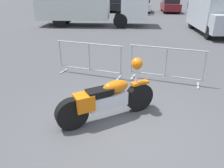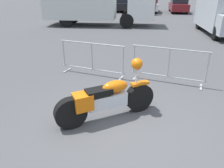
{
  "view_description": "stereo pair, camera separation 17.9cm",
  "coord_description": "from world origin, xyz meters",
  "px_view_note": "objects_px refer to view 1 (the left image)",
  "views": [
    {
      "loc": [
        0.62,
        -3.63,
        2.68
      ],
      "look_at": [
        -0.39,
        0.75,
        0.65
      ],
      "focal_mm": 35.0,
      "sensor_mm": 36.0,
      "label": 1
    },
    {
      "loc": [
        0.8,
        -3.59,
        2.68
      ],
      "look_at": [
        -0.39,
        0.75,
        0.65
      ],
      "focal_mm": 35.0,
      "sensor_mm": 36.0,
      "label": 2
    }
  ],
  "objects_px": {
    "crowd_barrier_near": "(89,59)",
    "pedestrian": "(147,5)",
    "box_truck": "(86,2)",
    "parked_car_blue": "(200,6)",
    "parked_car_red": "(90,4)",
    "parked_car_black": "(115,4)",
    "motorcycle": "(108,98)",
    "parked_car_maroon": "(170,5)",
    "crowd_barrier_far": "(166,65)",
    "parked_car_silver": "(64,4)",
    "parked_car_white": "(142,5)",
    "delivery_van": "(215,12)"
  },
  "relations": [
    {
      "from": "delivery_van",
      "to": "crowd_barrier_near",
      "type": "bearing_deg",
      "value": -41.12
    },
    {
      "from": "parked_car_white",
      "to": "box_truck",
      "type": "bearing_deg",
      "value": 156.59
    },
    {
      "from": "crowd_barrier_far",
      "to": "parked_car_silver",
      "type": "relative_size",
      "value": 0.52
    },
    {
      "from": "parked_car_blue",
      "to": "parked_car_red",
      "type": "bearing_deg",
      "value": 82.48
    },
    {
      "from": "motorcycle",
      "to": "parked_car_maroon",
      "type": "bearing_deg",
      "value": 45.64
    },
    {
      "from": "parked_car_black",
      "to": "parked_car_red",
      "type": "bearing_deg",
      "value": 76.69
    },
    {
      "from": "box_truck",
      "to": "parked_car_silver",
      "type": "distance_m",
      "value": 11.61
    },
    {
      "from": "parked_car_silver",
      "to": "parked_car_blue",
      "type": "height_order",
      "value": "parked_car_blue"
    },
    {
      "from": "delivery_van",
      "to": "parked_car_black",
      "type": "relative_size",
      "value": 1.16
    },
    {
      "from": "crowd_barrier_far",
      "to": "parked_car_red",
      "type": "xyz_separation_m",
      "value": [
        -8.84,
        19.68,
        0.17
      ]
    },
    {
      "from": "parked_car_blue",
      "to": "pedestrian",
      "type": "distance_m",
      "value": 6.14
    },
    {
      "from": "parked_car_black",
      "to": "pedestrian",
      "type": "height_order",
      "value": "pedestrian"
    },
    {
      "from": "parked_car_blue",
      "to": "delivery_van",
      "type": "bearing_deg",
      "value": 169.77
    },
    {
      "from": "parked_car_silver",
      "to": "parked_car_blue",
      "type": "bearing_deg",
      "value": -95.09
    },
    {
      "from": "parked_car_maroon",
      "to": "parked_car_blue",
      "type": "height_order",
      "value": "parked_car_blue"
    },
    {
      "from": "parked_car_silver",
      "to": "parked_car_blue",
      "type": "distance_m",
      "value": 15.33
    },
    {
      "from": "motorcycle",
      "to": "parked_car_blue",
      "type": "relative_size",
      "value": 0.42
    },
    {
      "from": "box_truck",
      "to": "parked_car_maroon",
      "type": "bearing_deg",
      "value": 50.01
    },
    {
      "from": "box_truck",
      "to": "parked_car_red",
      "type": "xyz_separation_m",
      "value": [
        -3.16,
        10.37,
        -0.91
      ]
    },
    {
      "from": "box_truck",
      "to": "parked_car_blue",
      "type": "distance_m",
      "value": 13.7
    },
    {
      "from": "parked_car_silver",
      "to": "parked_car_white",
      "type": "bearing_deg",
      "value": -95.59
    },
    {
      "from": "parked_car_maroon",
      "to": "crowd_barrier_far",
      "type": "bearing_deg",
      "value": 172.16
    },
    {
      "from": "motorcycle",
      "to": "box_truck",
      "type": "bearing_deg",
      "value": 70.75
    },
    {
      "from": "pedestrian",
      "to": "crowd_barrier_near",
      "type": "bearing_deg",
      "value": -70.31
    },
    {
      "from": "motorcycle",
      "to": "delivery_van",
      "type": "xyz_separation_m",
      "value": [
        3.95,
        10.77,
        0.75
      ]
    },
    {
      "from": "crowd_barrier_far",
      "to": "box_truck",
      "type": "xyz_separation_m",
      "value": [
        -5.67,
        9.31,
        1.08
      ]
    },
    {
      "from": "box_truck",
      "to": "parked_car_red",
      "type": "bearing_deg",
      "value": 97.17
    },
    {
      "from": "crowd_barrier_far",
      "to": "box_truck",
      "type": "relative_size",
      "value": 0.27
    },
    {
      "from": "delivery_van",
      "to": "parked_car_maroon",
      "type": "xyz_separation_m",
      "value": [
        -2.4,
        11.23,
        -0.51
      ]
    },
    {
      "from": "box_truck",
      "to": "parked_car_silver",
      "type": "bearing_deg",
      "value": 112.76
    },
    {
      "from": "parked_car_red",
      "to": "parked_car_black",
      "type": "xyz_separation_m",
      "value": [
        3.07,
        -0.35,
        0.02
      ]
    },
    {
      "from": "parked_car_red",
      "to": "parked_car_black",
      "type": "height_order",
      "value": "parked_car_black"
    },
    {
      "from": "parked_car_white",
      "to": "motorcycle",
      "type": "bearing_deg",
      "value": 177.23
    },
    {
      "from": "crowd_barrier_far",
      "to": "delivery_van",
      "type": "distance_m",
      "value": 8.91
    },
    {
      "from": "motorcycle",
      "to": "parked_car_maroon",
      "type": "height_order",
      "value": "parked_car_maroon"
    },
    {
      "from": "box_truck",
      "to": "crowd_barrier_far",
      "type": "bearing_deg",
      "value": -68.44
    },
    {
      "from": "parked_car_maroon",
      "to": "crowd_barrier_near",
      "type": "bearing_deg",
      "value": 165.3
    },
    {
      "from": "crowd_barrier_far",
      "to": "parked_car_white",
      "type": "bearing_deg",
      "value": 98.0
    },
    {
      "from": "crowd_barrier_far",
      "to": "parked_car_white",
      "type": "distance_m",
      "value": 19.45
    },
    {
      "from": "crowd_barrier_far",
      "to": "delivery_van",
      "type": "xyz_separation_m",
      "value": [
        2.76,
        8.45,
        0.69
      ]
    },
    {
      "from": "crowd_barrier_near",
      "to": "pedestrian",
      "type": "xyz_separation_m",
      "value": [
        0.44,
        16.53,
        0.37
      ]
    },
    {
      "from": "parked_car_maroon",
      "to": "parked_car_blue",
      "type": "xyz_separation_m",
      "value": [
        3.07,
        -0.16,
        0.01
      ]
    },
    {
      "from": "parked_car_black",
      "to": "pedestrian",
      "type": "bearing_deg",
      "value": -132.9
    },
    {
      "from": "crowd_barrier_near",
      "to": "parked_car_blue",
      "type": "bearing_deg",
      "value": 73.45
    },
    {
      "from": "crowd_barrier_near",
      "to": "parked_car_red",
      "type": "xyz_separation_m",
      "value": [
        -6.46,
        19.68,
        0.17
      ]
    },
    {
      "from": "parked_car_blue",
      "to": "parked_car_silver",
      "type": "bearing_deg",
      "value": 84.91
    },
    {
      "from": "parked_car_black",
      "to": "parked_car_maroon",
      "type": "bearing_deg",
      "value": -93.51
    },
    {
      "from": "crowd_barrier_near",
      "to": "parked_car_white",
      "type": "height_order",
      "value": "parked_car_white"
    },
    {
      "from": "crowd_barrier_far",
      "to": "pedestrian",
      "type": "distance_m",
      "value": 16.65
    },
    {
      "from": "box_truck",
      "to": "parked_car_white",
      "type": "xyz_separation_m",
      "value": [
        2.97,
        9.95,
        -0.89
      ]
    }
  ]
}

